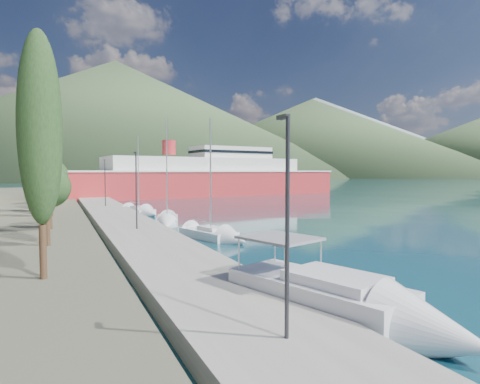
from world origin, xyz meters
name	(u,v)px	position (x,y,z in m)	size (l,w,h in m)	color
ground	(107,187)	(0.00, 120.00, 0.00)	(1400.00, 1400.00, 0.00)	#103D4B
quay	(116,218)	(-9.00, 26.00, 0.40)	(5.00, 88.00, 0.80)	gray
hills_far	(162,126)	(138.59, 618.73, 77.39)	(1480.00, 900.00, 180.00)	gray
hills_near	(181,127)	(98.04, 372.50, 49.18)	(1010.00, 520.00, 115.00)	#3D5432
tree_row	(51,167)	(-15.23, 32.78, 5.79)	(4.07, 63.53, 10.63)	#47301E
lamp_posts	(136,187)	(-9.00, 13.85, 4.08)	(0.15, 45.84, 6.06)	#2D2D33
motor_cruiser	(355,311)	(-5.45, -7.42, 0.57)	(5.47, 9.82, 3.48)	black
sailboat_near	(222,237)	(-3.21, 10.34, 0.28)	(4.10, 7.50, 10.33)	silver
sailboat_mid	(167,223)	(-5.02, 20.12, 0.28)	(4.16, 8.25, 11.49)	silver
sailboat_far	(144,213)	(-5.10, 30.85, 0.30)	(4.27, 7.53, 10.54)	silver
ferry	(207,178)	(15.06, 64.30, 3.74)	(62.98, 20.91, 12.28)	red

